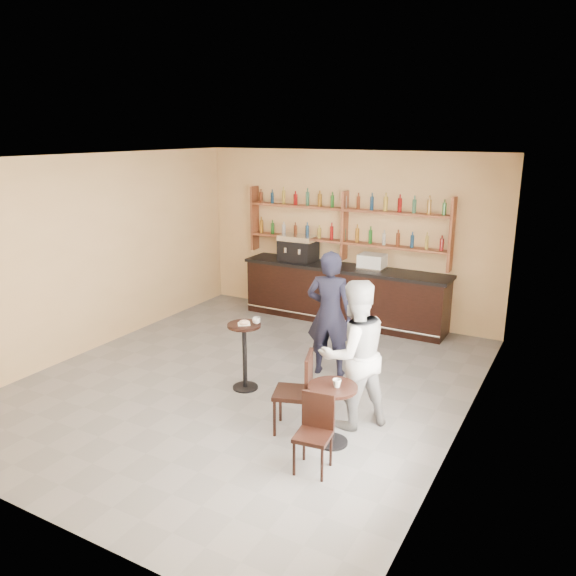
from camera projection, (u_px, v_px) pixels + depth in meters
The scene contains 23 objects.
floor at pixel (250, 381), 8.22m from camera, with size 7.00×7.00×0.00m, color slate.
ceiling at pixel (245, 157), 7.35m from camera, with size 7.00×7.00×0.00m, color white.
wall_back at pixel (347, 236), 10.74m from camera, with size 7.00×7.00×0.00m, color #DBB27C.
wall_front at pixel (27, 364), 4.84m from camera, with size 7.00×7.00×0.00m, color #DBB27C.
wall_left at pixel (94, 253), 9.18m from camera, with size 7.00×7.00×0.00m, color #DBB27C.
wall_right at pixel (469, 307), 6.39m from camera, with size 7.00×7.00×0.00m, color #DBB27C.
window_pane at pixel (443, 330), 5.36m from camera, with size 2.00×2.00×0.00m, color white.
window_frame at pixel (442, 330), 5.36m from camera, with size 0.04×1.70×2.10m, color black, non-canonical shape.
shelf_unit at pixel (345, 226), 10.57m from camera, with size 4.00×0.26×1.40m, color brown, non-canonical shape.
liquor_bottles at pixel (345, 217), 10.52m from camera, with size 3.68×0.10×1.00m, color #8C5919, non-canonical shape.
bar_counter at pixel (344, 294), 10.67m from camera, with size 4.00×0.78×1.08m, color black, non-canonical shape.
espresso_machine at pixel (298, 248), 10.92m from camera, with size 0.70×0.45×0.50m, color black, non-canonical shape.
pastry_case at pixel (372, 262), 10.24m from camera, with size 0.48×0.39×0.29m, color silver, non-canonical shape.
pedestal_table at pixel (245, 357), 7.87m from camera, with size 0.47×0.47×0.97m, color black, non-canonical shape.
napkin at pixel (244, 324), 7.74m from camera, with size 0.17×0.17×0.00m, color white.
donut at pixel (244, 322), 7.72m from camera, with size 0.14×0.14×0.05m, color #CC7B4A.
cup_pedestal at pixel (256, 321), 7.75m from camera, with size 0.11×0.11×0.09m, color white.
man_main at pixel (330, 314), 8.24m from camera, with size 0.69×0.45×1.89m, color black.
cafe_table at pixel (332, 415), 6.50m from camera, with size 0.58×0.58×0.73m, color black, non-canonical shape.
cup_cafe at pixel (337, 383), 6.36m from camera, with size 0.10×0.10×0.09m, color white.
chair_west at pixel (292, 392), 6.76m from camera, with size 0.44×0.44×1.01m, color black, non-canonical shape.
chair_south at pixel (313, 435), 5.95m from camera, with size 0.37×0.37×0.84m, color black, non-canonical shape.
patron_second at pixel (354, 354), 6.80m from camera, with size 0.90×0.70×1.86m, color #9F9FA4.
Camera 1 is at (4.14, -6.33, 3.54)m, focal length 35.00 mm.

